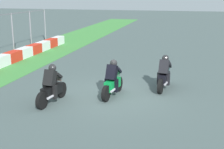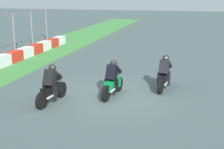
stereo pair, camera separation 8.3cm
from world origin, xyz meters
name	(u,v)px [view 1 (the left image)]	position (x,y,z in m)	size (l,w,h in m)	color
ground_plane	(113,96)	(0.00, 0.00, 0.00)	(120.00, 120.00, 0.00)	#455553
rider_lane_a	(164,75)	(1.45, -1.93, 0.62)	(2.04, 0.57, 1.51)	black
rider_lane_b	(113,81)	(-0.03, 0.01, 0.62)	(2.04, 0.58, 1.51)	black
rider_lane_c	(52,87)	(-1.40, 2.06, 0.62)	(2.04, 0.57, 1.51)	black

